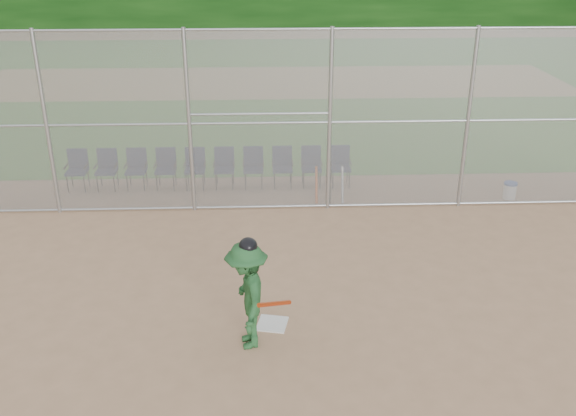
{
  "coord_description": "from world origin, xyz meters",
  "views": [
    {
      "loc": [
        -0.45,
        -8.28,
        5.83
      ],
      "look_at": [
        0.0,
        2.5,
        1.1
      ],
      "focal_mm": 40.0,
      "sensor_mm": 36.0,
      "label": 1
    }
  ],
  "objects_px": {
    "home_plate": "(272,324)",
    "water_cooler": "(510,190)",
    "batter_at_plate": "(247,295)",
    "chair_0": "(77,171)"
  },
  "relations": [
    {
      "from": "home_plate",
      "to": "water_cooler",
      "type": "xyz_separation_m",
      "value": [
        5.65,
        5.0,
        0.19
      ]
    },
    {
      "from": "home_plate",
      "to": "water_cooler",
      "type": "distance_m",
      "value": 7.55
    },
    {
      "from": "water_cooler",
      "to": "chair_0",
      "type": "height_order",
      "value": "chair_0"
    },
    {
      "from": "home_plate",
      "to": "batter_at_plate",
      "type": "xyz_separation_m",
      "value": [
        -0.37,
        -0.5,
        0.85
      ]
    },
    {
      "from": "water_cooler",
      "to": "batter_at_plate",
      "type": "bearing_deg",
      "value": -137.61
    },
    {
      "from": "water_cooler",
      "to": "chair_0",
      "type": "bearing_deg",
      "value": 174.57
    },
    {
      "from": "batter_at_plate",
      "to": "water_cooler",
      "type": "xyz_separation_m",
      "value": [
        6.03,
        5.5,
        -0.67
      ]
    },
    {
      "from": "home_plate",
      "to": "chair_0",
      "type": "xyz_separation_m",
      "value": [
        -4.58,
        5.97,
        0.47
      ]
    },
    {
      "from": "home_plate",
      "to": "chair_0",
      "type": "relative_size",
      "value": 0.48
    },
    {
      "from": "home_plate",
      "to": "batter_at_plate",
      "type": "bearing_deg",
      "value": -126.64
    }
  ]
}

